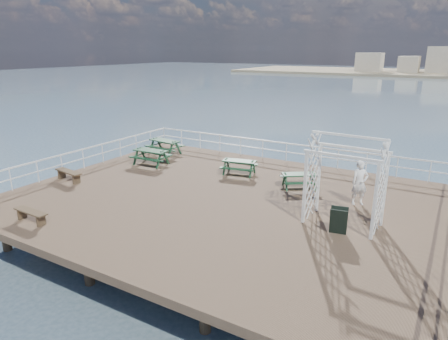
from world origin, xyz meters
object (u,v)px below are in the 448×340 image
picnic_table_b (239,164)px  flat_bench_far (31,214)px  picnic_table_a (165,144)px  picnic_table_c (299,177)px  trellis_arbor (345,186)px  flat_bench_near (68,173)px  picnic_table_d (151,154)px  person (360,183)px

picnic_table_b → flat_bench_far: 9.94m
picnic_table_b → flat_bench_far: size_ratio=1.22×
picnic_table_a → picnic_table_c: picnic_table_a is taller
picnic_table_b → trellis_arbor: bearing=-40.5°
flat_bench_near → picnic_table_d: bearing=78.5°
picnic_table_a → flat_bench_near: bearing=-89.1°
picnic_table_b → person: bearing=-21.9°
picnic_table_a → trellis_arbor: trellis_arbor is taller
picnic_table_b → person: person is taller
picnic_table_a → person: person is taller
picnic_table_d → picnic_table_b: bearing=7.4°
flat_bench_far → trellis_arbor: size_ratio=0.47×
picnic_table_c → person: bearing=-49.1°
flat_bench_near → flat_bench_far: size_ratio=1.14×
picnic_table_d → flat_bench_near: bearing=-112.2°
picnic_table_a → picnic_table_d: bearing=-63.0°
picnic_table_d → flat_bench_far: picnic_table_d is taller
picnic_table_c → picnic_table_d: picnic_table_d is taller
picnic_table_a → trellis_arbor: (12.10, -4.81, 0.88)m
flat_bench_near → picnic_table_c: bearing=33.5°
picnic_table_c → flat_bench_near: size_ratio=1.13×
trellis_arbor → person: size_ratio=1.79×
picnic_table_d → picnic_table_c: bearing=0.5°
picnic_table_b → flat_bench_far: (-3.83, -9.17, -0.19)m
picnic_table_a → picnic_table_d: (0.82, -2.27, -0.02)m
picnic_table_a → picnic_table_b: picnic_table_a is taller
trellis_arbor → picnic_table_b: bearing=154.2°
flat_bench_near → trellis_arbor: trellis_arbor is taller
trellis_arbor → picnic_table_a: bearing=161.8°
picnic_table_c → person: person is taller
picnic_table_b → picnic_table_a: bearing=155.9°
picnic_table_d → person: (11.34, -0.26, 0.34)m
picnic_table_b → flat_bench_near: (-6.64, -5.20, -0.15)m
flat_bench_far → flat_bench_near: bearing=126.8°
picnic_table_c → picnic_table_d: (-8.50, -0.47, 0.10)m
picnic_table_d → trellis_arbor: bearing=-15.3°
picnic_table_b → person: 6.36m
flat_bench_near → person: (12.87, 4.03, 0.56)m
picnic_table_a → picnic_table_c: bearing=-3.8°
picnic_table_a → picnic_table_d: size_ratio=1.09×
flat_bench_far → person: 12.87m
picnic_table_d → person: person is taller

